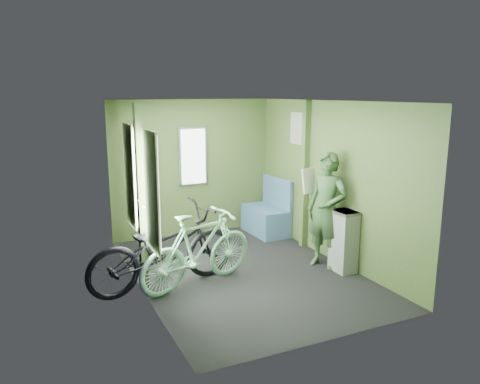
% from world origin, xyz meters
% --- Properties ---
extents(room, '(4.00, 4.02, 2.31)m').
position_xyz_m(room, '(-0.04, 0.04, 1.44)').
color(room, black).
rests_on(room, ground).
extents(bicycle_black, '(2.07, 1.08, 1.08)m').
position_xyz_m(bicycle_black, '(-1.12, -0.06, 0.00)').
color(bicycle_black, black).
rests_on(bicycle_black, ground).
extents(bicycle_mint, '(1.78, 1.06, 1.06)m').
position_xyz_m(bicycle_mint, '(-0.72, -0.24, 0.00)').
color(bicycle_mint, '#85C7A1').
rests_on(bicycle_mint, ground).
extents(passenger, '(0.60, 0.72, 1.62)m').
position_xyz_m(passenger, '(1.14, -0.30, 0.81)').
color(passenger, '#2F4E2A').
rests_on(passenger, ground).
extents(waste_box, '(0.25, 0.35, 0.85)m').
position_xyz_m(waste_box, '(1.26, -0.55, 0.43)').
color(waste_box, gray).
rests_on(waste_box, ground).
extents(bench_seat, '(0.53, 0.93, 0.97)m').
position_xyz_m(bench_seat, '(1.15, 1.45, 0.29)').
color(bench_seat, navy).
rests_on(bench_seat, ground).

